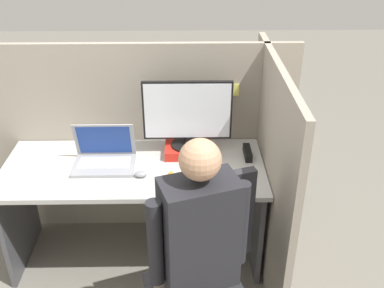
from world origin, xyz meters
name	(u,v)px	position (x,y,z in m)	size (l,w,h in m)	color
cubicle_panel_back	(139,142)	(0.00, 0.70, 0.69)	(2.11, 0.05, 1.38)	gray
cubicle_panel_right	(270,175)	(0.83, 0.27, 0.69)	(0.04, 1.30, 1.38)	gray
desk	(135,189)	(0.00, 0.34, 0.55)	(1.61, 0.67, 0.72)	#B7B7B2
paper_box	(188,149)	(0.33, 0.49, 0.75)	(0.29, 0.22, 0.06)	red
monitor	(187,114)	(0.33, 0.49, 1.00)	(0.55, 0.21, 0.43)	black
laptop	(104,157)	(-0.18, 0.36, 0.77)	(0.37, 0.25, 0.26)	#99999E
mouse	(141,174)	(0.06, 0.22, 0.74)	(0.08, 0.05, 0.03)	gray
stapler	(248,153)	(0.71, 0.45, 0.74)	(0.04, 0.17, 0.05)	black
carrot_toy	(171,180)	(0.24, 0.15, 0.74)	(0.04, 0.13, 0.04)	orange
office_chair	(205,273)	(0.41, -0.33, 0.50)	(0.59, 0.63, 0.99)	#2D2D33
person	(196,255)	(0.36, -0.48, 0.76)	(0.46, 0.47, 1.33)	brown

